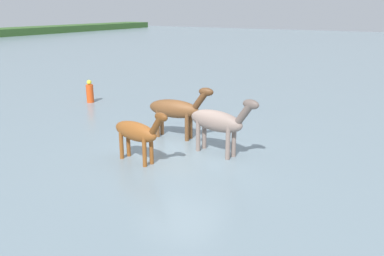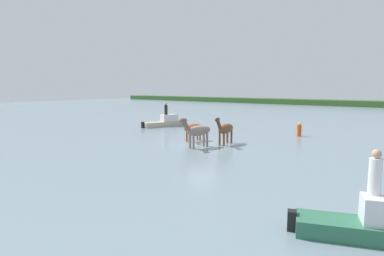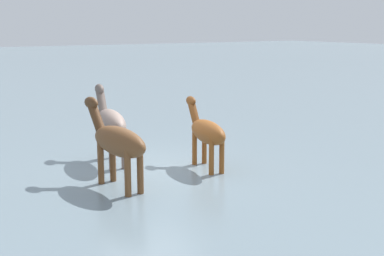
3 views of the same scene
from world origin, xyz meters
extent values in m
plane|color=gray|center=(0.00, 0.00, 0.00)|extent=(154.20, 154.20, 0.00)
ellipsoid|color=brown|center=(1.36, 1.18, 1.09)|extent=(0.80, 2.03, 0.67)
cylinder|color=brown|center=(1.58, 0.61, 0.55)|extent=(0.15, 0.15, 1.09)
cylinder|color=brown|center=(1.26, 0.57, 0.55)|extent=(0.15, 0.15, 1.09)
cylinder|color=brown|center=(1.45, 1.79, 0.55)|extent=(0.15, 0.15, 1.09)
cylinder|color=brown|center=(1.13, 1.75, 0.55)|extent=(0.15, 0.15, 1.09)
cylinder|color=#50311A|center=(1.47, 0.14, 1.52)|extent=(0.29, 0.63, 0.73)
ellipsoid|color=#50311A|center=(1.50, -0.07, 1.82)|extent=(0.29, 0.56, 0.29)
ellipsoid|color=brown|center=(-1.24, 0.88, 0.97)|extent=(0.80, 1.82, 0.59)
cylinder|color=brown|center=(-1.18, 0.34, 0.49)|extent=(0.13, 0.13, 0.97)
cylinder|color=brown|center=(-1.46, 0.39, 0.49)|extent=(0.13, 0.13, 0.97)
cylinder|color=brown|center=(-1.01, 1.38, 0.49)|extent=(0.13, 0.13, 0.97)
cylinder|color=brown|center=(-1.29, 1.43, 0.49)|extent=(0.13, 0.13, 0.97)
cylinder|color=brown|center=(-1.39, -0.04, 1.35)|extent=(0.29, 0.56, 0.65)
ellipsoid|color=brown|center=(-1.42, -0.22, 1.62)|extent=(0.28, 0.51, 0.26)
ellipsoid|color=gray|center=(0.63, -0.92, 1.11)|extent=(0.92, 2.09, 0.68)
cylinder|color=gray|center=(0.69, -1.54, 0.56)|extent=(0.15, 0.15, 1.11)
cylinder|color=gray|center=(0.36, -1.49, 0.56)|extent=(0.15, 0.15, 1.11)
cylinder|color=gray|center=(0.89, -0.35, 0.56)|extent=(0.15, 0.15, 1.11)
cylinder|color=gray|center=(0.57, -0.30, 0.56)|extent=(0.15, 0.15, 1.11)
cylinder|color=#63544C|center=(0.45, -1.98, 1.55)|extent=(0.33, 0.65, 0.74)
ellipsoid|color=#63544C|center=(0.41, -2.19, 1.86)|extent=(0.32, 0.58, 0.30)
camera|label=1|loc=(-10.44, -6.62, 4.61)|focal=37.62mm
camera|label=2|loc=(13.16, -17.32, 3.92)|focal=29.98mm
camera|label=3|loc=(6.09, 11.70, 3.68)|focal=48.99mm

